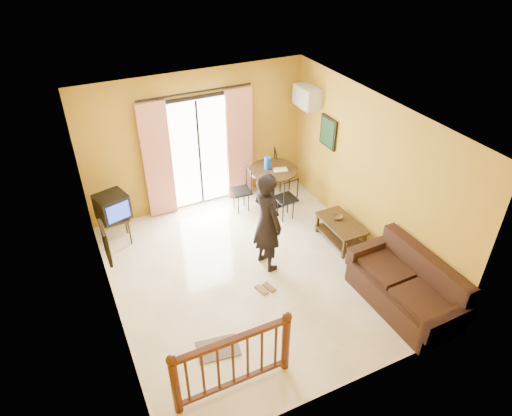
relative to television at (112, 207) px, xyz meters
name	(u,v)px	position (x,y,z in m)	size (l,w,h in m)	color
ground	(252,273)	(1.87, -1.88, -0.78)	(5.00, 5.00, 0.00)	beige
room_shell	(252,188)	(1.87, -1.88, 0.93)	(5.00, 5.00, 5.00)	white
balcony_door	(199,153)	(1.87, 0.55, 0.41)	(2.25, 0.14, 2.46)	black
tv_table	(113,221)	(-0.03, 0.00, -0.31)	(0.54, 0.45, 0.54)	black
television	(112,207)	(0.00, 0.00, 0.00)	(0.63, 0.59, 0.47)	black
picture_left	(106,243)	(-0.35, -2.08, 0.77)	(0.05, 0.42, 0.52)	black
dining_table	(273,176)	(3.19, -0.08, -0.13)	(0.98, 0.98, 0.82)	black
water_jug	(268,163)	(3.09, -0.02, 0.17)	(0.14, 0.14, 0.26)	blue
serving_tray	(280,170)	(3.30, -0.18, 0.05)	(0.28, 0.18, 0.02)	beige
dining_chairs	(270,205)	(3.11, -0.11, -0.78)	(1.63, 1.47, 0.95)	black
air_conditioner	(307,97)	(3.96, 0.07, 1.37)	(0.31, 0.60, 0.40)	silver
botanical_print	(328,132)	(4.08, -0.58, 0.87)	(0.05, 0.50, 0.60)	black
coffee_table	(341,229)	(3.72, -1.78, -0.48)	(0.55, 0.98, 0.44)	black
bowl	(338,217)	(3.72, -1.65, -0.31)	(0.18, 0.18, 0.06)	brown
sofa	(407,288)	(3.73, -3.56, -0.44)	(0.91, 1.90, 0.90)	black
standing_person	(267,222)	(2.20, -1.77, 0.13)	(0.66, 0.43, 1.81)	black
stair_balustrade	(233,359)	(0.72, -3.78, -0.21)	(1.63, 0.13, 1.04)	#471E0F
doormat	(218,349)	(0.75, -3.12, -0.77)	(0.60, 0.40, 0.02)	#61574E
sandals	(265,288)	(1.90, -2.33, -0.76)	(0.30, 0.27, 0.03)	brown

